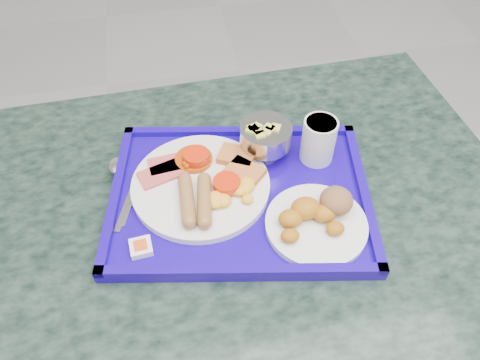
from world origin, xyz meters
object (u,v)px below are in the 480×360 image
object	(u,v)px
main_plate	(205,183)
fruit_bowl	(265,136)
tray	(240,196)
juice_cup	(319,139)
table	(224,253)
bread_plate	(318,217)

from	to	relation	value
main_plate	fruit_bowl	size ratio (longest dim) A/B	2.55
tray	juice_cup	distance (m)	0.19
main_plate	fruit_bowl	distance (m)	0.15
fruit_bowl	juice_cup	bearing A→B (deg)	-17.53
tray	juice_cup	size ratio (longest dim) A/B	5.78
main_plate	fruit_bowl	world-z (taller)	fruit_bowl
table	juice_cup	size ratio (longest dim) A/B	12.62
tray	fruit_bowl	distance (m)	0.13
bread_plate	tray	bearing A→B (deg)	142.45
bread_plate	juice_cup	size ratio (longest dim) A/B	1.95
table	juice_cup	distance (m)	0.33
juice_cup	fruit_bowl	bearing A→B (deg)	162.47
juice_cup	main_plate	bearing A→B (deg)	-170.33
table	fruit_bowl	world-z (taller)	fruit_bowl
bread_plate	fruit_bowl	xyz separation A→B (m)	(-0.05, 0.19, 0.03)
tray	table	bearing A→B (deg)	174.31
main_plate	juice_cup	distance (m)	0.24
tray	bread_plate	distance (m)	0.16
bread_plate	juice_cup	distance (m)	0.17
table	juice_cup	xyz separation A→B (m)	(0.20, 0.06, 0.25)
tray	main_plate	distance (m)	0.07
tray	bread_plate	world-z (taller)	bread_plate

